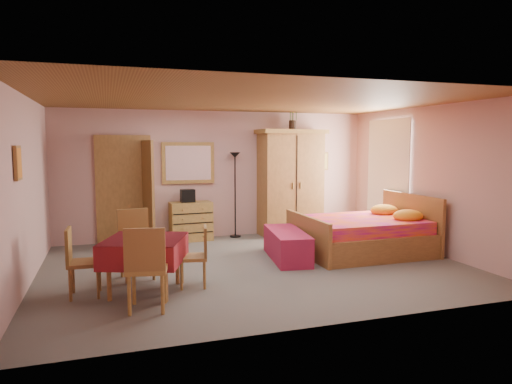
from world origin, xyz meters
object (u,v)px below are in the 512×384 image
object	(u,v)px
wardrobe	(290,183)
wall_mirror	(188,163)
bed	(361,225)
chair_east	(193,256)
dining_table	(145,265)
chair_west	(85,262)
stereo	(188,196)
floor_lamp	(235,195)
bench	(287,245)
sunflower_vase	(293,117)
chest_of_drawers	(191,221)
chair_south	(147,267)
chair_north	(137,245)

from	to	relation	value
wardrobe	wall_mirror	bearing A→B (deg)	171.19
bed	chair_east	xyz separation A→B (m)	(-3.18, -0.99, -0.10)
dining_table	chair_west	xyz separation A→B (m)	(-0.74, 0.07, 0.09)
stereo	bed	world-z (taller)	stereo
chair_east	chair_west	bearing A→B (deg)	99.64
floor_lamp	bench	bearing A→B (deg)	-80.65
wall_mirror	sunflower_vase	bearing A→B (deg)	-4.59
bench	chest_of_drawers	bearing A→B (deg)	122.79
wall_mirror	chair_south	size ratio (longest dim) A/B	1.05
bench	chair_west	bearing A→B (deg)	-163.01
chest_of_drawers	stereo	bearing A→B (deg)	163.70
chest_of_drawers	bench	world-z (taller)	chest_of_drawers
chest_of_drawers	dining_table	world-z (taller)	chest_of_drawers
wall_mirror	bench	size ratio (longest dim) A/B	0.74
stereo	dining_table	distance (m)	3.25
wall_mirror	wardrobe	size ratio (longest dim) A/B	0.47
bed	chair_east	bearing A→B (deg)	-162.83
bench	sunflower_vase	bearing A→B (deg)	65.36
bench	chair_south	size ratio (longest dim) A/B	1.43
stereo	chair_east	bearing A→B (deg)	-98.36
chair_east	sunflower_vase	bearing A→B (deg)	-31.40
floor_lamp	chair_east	world-z (taller)	floor_lamp
bench	chair_north	size ratio (longest dim) A/B	1.45
sunflower_vase	chair_west	xyz separation A→B (m)	(-4.05, -2.94, -2.06)
chair_west	chair_east	distance (m)	1.38
sunflower_vase	chair_west	bearing A→B (deg)	-144.05
chair_west	chest_of_drawers	bearing A→B (deg)	149.58
sunflower_vase	chair_north	xyz separation A→B (m)	(-3.37, -2.35, -2.00)
chair_north	chair_west	size ratio (longest dim) A/B	1.12
sunflower_vase	chair_north	size ratio (longest dim) A/B	0.54
chair_south	chair_north	world-z (taller)	chair_south
floor_lamp	chair_north	size ratio (longest dim) A/B	1.78
sunflower_vase	dining_table	size ratio (longest dim) A/B	0.55
wall_mirror	chair_north	distance (m)	3.02
wardrobe	bed	size ratio (longest dim) A/B	1.01
stereo	sunflower_vase	xyz separation A→B (m)	(2.24, -0.01, 1.59)
chair_north	chair_west	bearing A→B (deg)	29.05
wall_mirror	dining_table	size ratio (longest dim) A/B	1.09
bench	chair_west	size ratio (longest dim) A/B	1.62
floor_lamp	bench	distance (m)	2.17
wall_mirror	floor_lamp	world-z (taller)	wall_mirror
sunflower_vase	floor_lamp	bearing A→B (deg)	176.96
stereo	chair_west	bearing A→B (deg)	-121.56
bench	dining_table	distance (m)	2.62
wardrobe	chair_east	bearing A→B (deg)	-133.97
bed	chair_north	size ratio (longest dim) A/B	2.22
stereo	bench	distance (m)	2.49
stereo	floor_lamp	distance (m)	1.00
stereo	chair_west	size ratio (longest dim) A/B	0.31
chest_of_drawers	stereo	size ratio (longest dim) A/B	3.00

